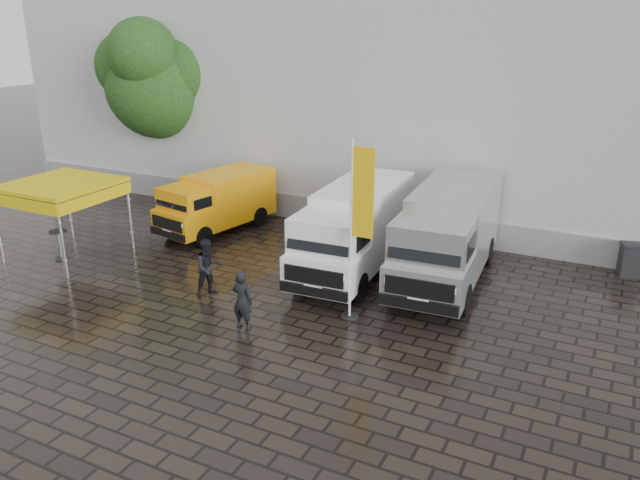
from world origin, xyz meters
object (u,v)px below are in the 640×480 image
Objects in this scene: van_yellow at (217,204)px; van_silver at (447,238)px; canopy_tent at (60,187)px; cocktail_table at (60,245)px; person_tent at (209,267)px; wheelie_bin at (630,259)px; person_front at (242,300)px; van_white at (354,232)px; flagpole at (357,222)px.

van_yellow is 0.72× the size of van_silver.
van_silver reaches higher than van_yellow.
canopy_tent reaches higher than van_yellow.
van_yellow reaches higher than cocktail_table.
van_silver is 3.79× the size of person_tent.
person_front is at bearing -150.48° from wheelie_bin.
van_yellow is at bearing -49.27° from person_front.
van_white is (6.37, -1.36, 0.26)m from van_yellow.
van_silver is at bearing -125.04° from person_front.
van_yellow is at bearing 57.46° from cocktail_table.
person_tent is (6.35, -0.42, -1.61)m from canopy_tent.
cocktail_table is 19.03m from wheelie_bin.
cocktail_table is at bearing -177.54° from flagpole.
person_front is (-1.06, -4.95, -0.55)m from van_white.
canopy_tent is 8.78m from person_front.
van_silver is 13.07m from cocktail_table.
canopy_tent is 2.00m from cocktail_table.
canopy_tent is 0.64× the size of flagpole.
canopy_tent is at bearing 92.80° from cocktail_table.
flagpole is at bearing 0.66° from canopy_tent.
van_silver is at bearing 7.98° from van_white.
van_silver is 6.16m from wheelie_bin.
flagpole reaches higher than van_silver.
canopy_tent reaches higher than cocktail_table.
person_tent is at bearing -46.19° from van_yellow.
canopy_tent is at bearing -172.54° from wheelie_bin.
cocktail_table is at bearing -165.35° from van_silver.
person_tent is (-2.09, 1.37, 0.05)m from person_front.
van_yellow is 2.75× the size of person_tent.
flagpole is at bearing 2.46° from cocktail_table.
person_tent is at bearing -149.11° from van_silver.
canopy_tent is at bearing 116.53° from person_tent.
van_white is at bearing -172.43° from van_silver.
flagpole is (7.78, -4.40, 1.70)m from van_yellow.
person_tent is (-3.15, -3.58, -0.50)m from van_white.
wheelie_bin is (6.70, 6.79, -2.27)m from flagpole.
cocktail_table is (-10.89, -0.47, -2.30)m from flagpole.
person_front is at bearing -92.85° from person_tent.
person_front is at bearing -105.22° from van_white.
flagpole is at bearing -141.63° from person_front.
person_front is (-2.46, -1.91, -1.98)m from flagpole.
canopy_tent is at bearing -179.34° from flagpole.
van_yellow is 1.50× the size of canopy_tent.
wheelie_bin is 12.64m from person_front.
person_tent reaches higher than wheelie_bin.
van_yellow is at bearing 55.39° from canopy_tent.
van_white is at bearing 18.44° from canopy_tent.
van_white is 5.09m from person_front.
van_white is at bearing -169.17° from wheelie_bin.
person_front is at bearing -142.25° from flagpole.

